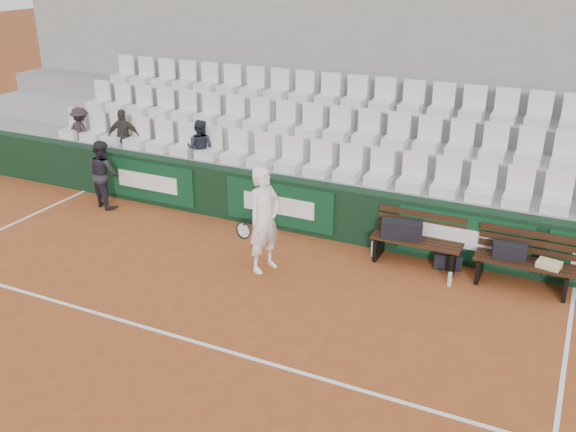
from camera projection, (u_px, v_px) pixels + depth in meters
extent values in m
plane|color=brown|center=(170.00, 335.00, 8.91)|extent=(80.00, 80.00, 0.00)
cube|color=white|center=(170.00, 334.00, 8.91)|extent=(18.00, 0.06, 0.01)
cube|color=black|center=(293.00, 205.00, 12.04)|extent=(18.00, 0.30, 1.00)
cube|color=#0C381E|center=(148.00, 181.00, 13.16)|extent=(2.20, 0.04, 0.82)
cube|color=#0C381E|center=(279.00, 205.00, 11.97)|extent=(2.20, 0.04, 0.82)
cube|color=#0C381E|center=(463.00, 238.00, 10.62)|extent=(2.20, 0.04, 0.82)
cube|color=gray|center=(306.00, 194.00, 12.56)|extent=(18.00, 0.95, 1.00)
cube|color=#9A9997|center=(325.00, 169.00, 13.26)|extent=(18.00, 0.95, 1.45)
cube|color=gray|center=(342.00, 146.00, 13.96)|extent=(18.00, 0.95, 1.90)
cube|color=gray|center=(354.00, 84.00, 13.99)|extent=(18.00, 0.30, 4.40)
cube|color=silver|center=(303.00, 157.00, 12.09)|extent=(11.90, 0.44, 0.63)
cube|color=silver|center=(323.00, 122.00, 12.71)|extent=(11.90, 0.44, 0.63)
cube|color=silver|center=(341.00, 90.00, 13.32)|extent=(11.90, 0.44, 0.63)
cube|color=#361C10|center=(416.00, 252.00, 10.80)|extent=(1.50, 0.56, 0.45)
cube|color=black|center=(522.00, 274.00, 10.07)|extent=(1.50, 0.56, 0.45)
cube|color=black|center=(402.00, 229.00, 10.76)|extent=(0.73, 0.46, 0.29)
cube|color=black|center=(509.00, 251.00, 10.07)|extent=(0.54, 0.33, 0.24)
cube|color=#C9C082|center=(549.00, 264.00, 9.79)|extent=(0.39, 0.31, 0.10)
cube|color=black|center=(448.00, 260.00, 10.72)|extent=(0.50, 0.37, 0.27)
cylinder|color=silver|center=(373.00, 249.00, 11.11)|extent=(0.08, 0.08, 0.28)
cylinder|color=#B2C2CA|center=(450.00, 279.00, 10.14)|extent=(0.07, 0.07, 0.24)
imported|color=white|center=(264.00, 220.00, 10.39)|extent=(0.60, 0.75, 1.78)
torus|color=black|center=(243.00, 231.00, 10.65)|extent=(0.19, 0.30, 0.26)
cylinder|color=black|center=(250.00, 222.00, 10.52)|extent=(0.26, 0.03, 0.20)
imported|color=black|center=(103.00, 174.00, 13.05)|extent=(0.82, 0.73, 1.40)
imported|color=black|center=(79.00, 113.00, 14.21)|extent=(0.78, 0.51, 1.14)
imported|color=#312C27|center=(122.00, 117.00, 13.72)|extent=(0.77, 0.54, 1.22)
imported|color=#1D232C|center=(199.00, 127.00, 12.95)|extent=(0.66, 0.55, 1.21)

